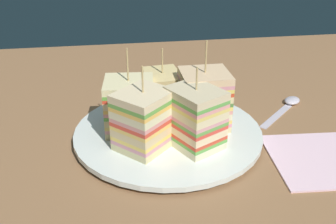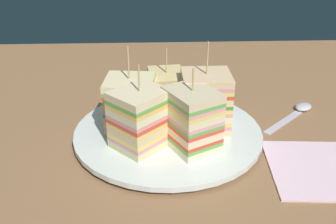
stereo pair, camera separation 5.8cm
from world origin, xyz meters
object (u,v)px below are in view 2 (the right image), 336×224
(plate, at_px, (168,133))
(sandwich_wedge_3, at_px, (205,101))
(sandwich_wedge_4, at_px, (168,93))
(sandwich_wedge_1, at_px, (141,119))
(sandwich_wedge_2, at_px, (192,119))
(sandwich_wedge_0, at_px, (131,104))
(chip_pile, at_px, (176,127))
(napkin, at_px, (323,168))
(spoon, at_px, (298,111))

(plate, relative_size, sandwich_wedge_3, 2.11)
(plate, xyz_separation_m, sandwich_wedge_4, (0.00, 0.06, 0.04))
(sandwich_wedge_1, relative_size, sandwich_wedge_2, 1.02)
(sandwich_wedge_0, bearing_deg, chip_pile, -10.76)
(sandwich_wedge_0, xyz_separation_m, sandwich_wedge_1, (0.02, -0.05, 0.00))
(napkin, bearing_deg, spoon, 82.04)
(sandwich_wedge_2, xyz_separation_m, chip_pile, (-0.02, 0.04, -0.03))
(spoon, bearing_deg, sandwich_wedge_2, 168.60)
(plate, bearing_deg, sandwich_wedge_1, -134.21)
(spoon, xyz_separation_m, napkin, (-0.02, -0.17, -0.00))
(sandwich_wedge_0, distance_m, sandwich_wedge_2, 0.10)
(sandwich_wedge_0, bearing_deg, plate, -5.89)
(sandwich_wedge_2, xyz_separation_m, napkin, (0.17, -0.04, -0.05))
(sandwich_wedge_3, xyz_separation_m, spoon, (0.17, 0.07, -0.05))
(sandwich_wedge_3, distance_m, spoon, 0.19)
(plate, bearing_deg, sandwich_wedge_3, 8.58)
(sandwich_wedge_1, bearing_deg, chip_pile, -12.78)
(sandwich_wedge_0, xyz_separation_m, spoon, (0.28, 0.06, -0.05))
(sandwich_wedge_0, bearing_deg, sandwich_wedge_4, 43.45)
(napkin, bearing_deg, plate, 155.70)
(napkin, bearing_deg, sandwich_wedge_0, 158.26)
(plate, relative_size, sandwich_wedge_1, 2.37)
(plate, height_order, sandwich_wedge_4, sandwich_wedge_4)
(chip_pile, distance_m, spoon, 0.23)
(sandwich_wedge_0, bearing_deg, sandwich_wedge_2, -28.93)
(sandwich_wedge_4, distance_m, spoon, 0.23)
(sandwich_wedge_1, distance_m, sandwich_wedge_4, 0.11)
(sandwich_wedge_2, distance_m, chip_pile, 0.06)
(sandwich_wedge_4, bearing_deg, sandwich_wedge_1, -28.96)
(sandwich_wedge_4, distance_m, chip_pile, 0.07)
(sandwich_wedge_4, xyz_separation_m, spoon, (0.22, 0.02, -0.05))
(sandwich_wedge_4, height_order, napkin, sandwich_wedge_4)
(plate, height_order, sandwich_wedge_0, sandwich_wedge_0)
(sandwich_wedge_2, bearing_deg, napkin, -132.83)
(sandwich_wedge_1, relative_size, sandwich_wedge_4, 1.09)
(sandwich_wedge_0, relative_size, sandwich_wedge_3, 0.95)
(sandwich_wedge_1, height_order, sandwich_wedge_3, sandwich_wedge_3)
(sandwich_wedge_1, distance_m, sandwich_wedge_2, 0.07)
(sandwich_wedge_3, height_order, sandwich_wedge_4, sandwich_wedge_3)
(sandwich_wedge_2, distance_m, sandwich_wedge_4, 0.11)
(plate, distance_m, spoon, 0.24)
(sandwich_wedge_2, relative_size, napkin, 0.82)
(sandwich_wedge_0, relative_size, napkin, 0.89)
(chip_pile, bearing_deg, sandwich_wedge_3, 20.95)
(sandwich_wedge_0, relative_size, chip_pile, 1.73)
(sandwich_wedge_3, relative_size, sandwich_wedge_4, 1.22)
(napkin, bearing_deg, sandwich_wedge_4, 143.63)
(sandwich_wedge_0, height_order, sandwich_wedge_1, sandwich_wedge_0)
(plate, bearing_deg, sandwich_wedge_4, 87.20)
(plate, distance_m, chip_pile, 0.02)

